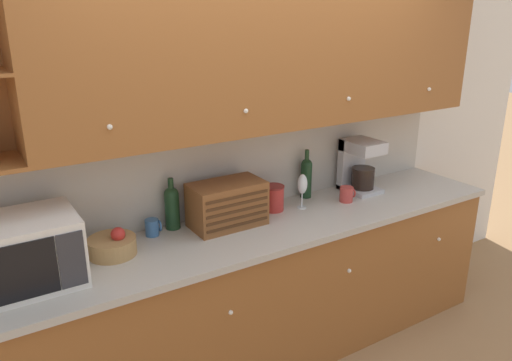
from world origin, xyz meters
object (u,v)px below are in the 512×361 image
storage_canister (274,198)px  wine_bottle (306,176)px  microwave (20,253)px  wine_glass (302,185)px  second_wine_bottle (172,206)px  coffee_maker (359,165)px  bread_box (227,204)px  mug (153,227)px  mug_blue_second (347,194)px  fruit_basket (113,245)px

storage_canister → wine_bottle: wine_bottle is taller
microwave → wine_glass: bearing=2.7°
second_wine_bottle → coffee_maker: 1.39m
bread_box → coffee_maker: 1.10m
wine_bottle → bread_box: bearing=-169.3°
mug → mug_blue_second: 1.32m
mug → second_wine_bottle: 0.17m
mug → mug_blue_second: mug_blue_second is taller
wine_glass → microwave: bearing=-177.3°
wine_bottle → mug_blue_second: wine_bottle is taller
coffee_maker → wine_bottle: bearing=168.1°
storage_canister → wine_glass: size_ratio=0.71×
second_wine_bottle → bread_box: size_ratio=0.71×
microwave → wine_glass: 1.69m
microwave → mug: (0.71, 0.20, -0.12)m
fruit_basket → storage_canister: storage_canister is taller
mug → wine_glass: (0.98, -0.12, 0.11)m
microwave → second_wine_bottle: bearing=15.2°
second_wine_bottle → wine_glass: bearing=-10.2°
bread_box → wine_bottle: 0.70m
bread_box → coffee_maker: coffee_maker is taller
second_wine_bottle → storage_canister: size_ratio=1.88×
coffee_maker → storage_canister: bearing=179.6°
microwave → mug_blue_second: microwave is taller
second_wine_bottle → bread_box: (0.29, -0.13, -0.01)m
microwave → coffee_maker: bearing=3.6°
microwave → fruit_basket: bearing=10.8°
fruit_basket → wine_glass: bearing=-0.3°
storage_canister → mug: bearing=176.2°
bread_box → wine_bottle: size_ratio=1.30×
fruit_basket → mug_blue_second: size_ratio=2.47×
fruit_basket → coffee_maker: bearing=1.8°
bread_box → storage_canister: bread_box is taller
bread_box → storage_canister: size_ratio=2.66×
second_wine_bottle → storage_canister: second_wine_bottle is taller
bread_box → mug_blue_second: size_ratio=4.29×
microwave → mug_blue_second: bearing=0.3°
bread_box → wine_glass: size_ratio=1.90×
bread_box → storage_canister: bearing=7.8°
fruit_basket → storage_canister: size_ratio=1.53×
microwave → mug: bearing=15.6°
storage_canister → coffee_maker: bearing=-0.4°
wine_glass → coffee_maker: coffee_maker is taller
second_wine_bottle → bread_box: second_wine_bottle is taller
storage_canister → coffee_maker: (0.72, -0.01, 0.11)m
mug_blue_second → coffee_maker: coffee_maker is taller
wine_glass → coffee_maker: (0.55, 0.06, 0.03)m
wine_glass → wine_bottle: (0.15, 0.15, -0.01)m
mug_blue_second → microwave: bearing=-179.7°
storage_canister → wine_glass: 0.20m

